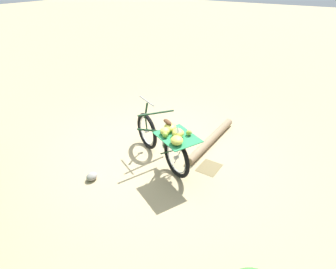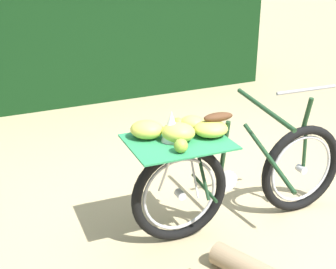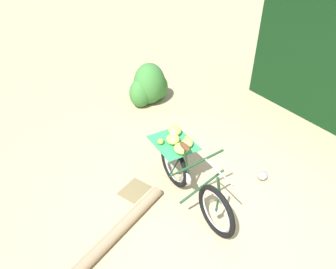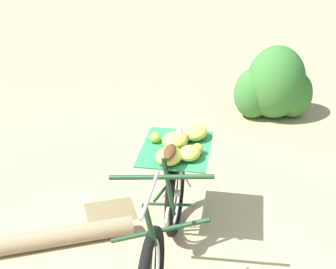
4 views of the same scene
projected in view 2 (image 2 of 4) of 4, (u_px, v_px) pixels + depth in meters
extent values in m
plane|color=tan|center=(247.00, 209.00, 3.75)|extent=(60.00, 60.00, 0.00)
cube|color=black|center=(104.00, 13.00, 6.39)|extent=(2.57, 4.70, 2.32)
torus|color=black|center=(301.00, 169.00, 3.62)|extent=(0.37, 0.69, 0.73)
torus|color=#B7B7BC|center=(301.00, 169.00, 3.62)|extent=(0.26, 0.52, 0.57)
cylinder|color=#B7B7BC|center=(301.00, 169.00, 3.62)|extent=(0.10, 0.09, 0.06)
torus|color=black|center=(180.00, 194.00, 3.24)|extent=(0.37, 0.69, 0.73)
torus|color=#B7B7BC|center=(180.00, 194.00, 3.24)|extent=(0.26, 0.52, 0.57)
cylinder|color=#B7B7BC|center=(180.00, 194.00, 3.24)|extent=(0.10, 0.09, 0.06)
cylinder|color=#19381E|center=(268.00, 157.00, 3.44)|extent=(0.65, 0.33, 0.30)
cylinder|color=#19381E|center=(265.00, 109.00, 3.27)|extent=(0.66, 0.33, 0.11)
cylinder|color=#19381E|center=(224.00, 152.00, 3.26)|extent=(0.12, 0.08, 0.49)
cylinder|color=#19381E|center=(204.00, 188.00, 3.30)|extent=(0.36, 0.18, 0.05)
cylinder|color=#19381E|center=(200.00, 162.00, 3.21)|extent=(0.30, 0.16, 0.47)
cylinder|color=#19381E|center=(304.00, 152.00, 3.56)|extent=(0.06, 0.05, 0.30)
cylinder|color=#19381E|center=(307.00, 116.00, 3.45)|extent=(0.10, 0.07, 0.30)
cylinder|color=gray|center=(307.00, 90.00, 3.36)|extent=(0.24, 0.48, 0.02)
ellipsoid|color=#4C2D19|center=(218.00, 117.00, 3.14)|extent=(0.17, 0.24, 0.06)
cylinder|color=#B7B7BC|center=(227.00, 181.00, 3.37)|extent=(0.09, 0.15, 0.16)
cylinder|color=#B7B7BC|center=(193.00, 168.00, 3.20)|extent=(0.19, 0.10, 0.39)
cylinder|color=#B7B7BC|center=(165.00, 173.00, 3.13)|extent=(0.23, 0.12, 0.39)
cube|color=brown|center=(178.00, 144.00, 3.09)|extent=(0.65, 0.73, 0.02)
cube|color=#287F4C|center=(178.00, 142.00, 3.08)|extent=(0.78, 0.84, 0.01)
ellipsoid|color=#CCC64C|center=(193.00, 123.00, 3.23)|extent=(0.24, 0.23, 0.11)
ellipsoid|color=#CCC64C|center=(178.00, 132.00, 3.05)|extent=(0.29, 0.29, 0.13)
ellipsoid|color=#CCC64C|center=(147.00, 129.00, 3.10)|extent=(0.30, 0.29, 0.12)
ellipsoid|color=#CCC64C|center=(211.00, 129.00, 3.13)|extent=(0.30, 0.31, 0.11)
sphere|color=#8CAD38|center=(181.00, 146.00, 2.89)|extent=(0.09, 0.09, 0.09)
sphere|color=#B29333|center=(178.00, 132.00, 3.10)|extent=(0.09, 0.09, 0.09)
sphere|color=#8CAD38|center=(178.00, 124.00, 3.24)|extent=(0.09, 0.09, 0.09)
cone|color=white|center=(171.00, 126.00, 3.04)|extent=(0.19, 0.19, 0.21)
ellipsoid|color=gray|center=(186.00, 151.00, 4.68)|extent=(0.20, 0.17, 0.12)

